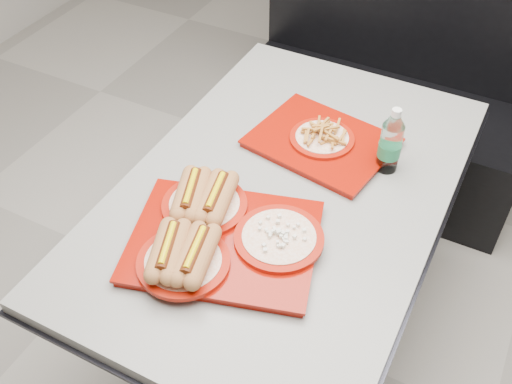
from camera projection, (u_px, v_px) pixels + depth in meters
The scene contains 6 objects.
ground at pixel (279, 328), 2.29m from camera, with size 6.00×6.00×0.00m, color #9D988D.
diner_table at pixel (283, 225), 1.89m from camera, with size 0.92×1.42×0.75m.
booth_bench at pixel (385, 95), 2.71m from camera, with size 1.30×0.57×1.35m.
tray_near at pixel (216, 234), 1.58m from camera, with size 0.58×0.50×0.11m.
tray_far at pixel (322, 140), 1.89m from camera, with size 0.47×0.39×0.08m.
water_bottle at pixel (390, 144), 1.77m from camera, with size 0.07×0.07×0.22m.
Camera 1 is at (0.51, -1.18, 1.97)m, focal length 42.00 mm.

